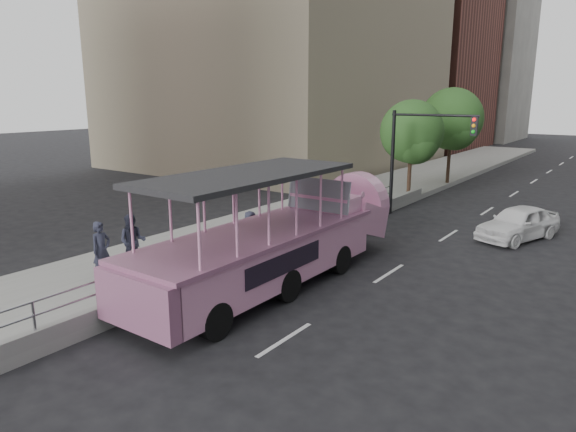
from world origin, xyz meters
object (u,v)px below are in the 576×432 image
parking_sign (354,197)px  traffic_signal (416,146)px  pedestrian_mid (133,241)px  car (518,223)px  street_tree_far (453,121)px  pedestrian_near (101,251)px  street_tree_near (413,134)px  pedestrian_far (250,232)px  duck_boat (281,239)px

parking_sign → traffic_signal: size_ratio=0.49×
pedestrian_mid → traffic_signal: size_ratio=0.35×
car → pedestrian_mid: bearing=-107.5°
parking_sign → street_tree_far: size_ratio=0.39×
car → pedestrian_mid: size_ratio=2.32×
car → pedestrian_near: 16.36m
car → street_tree_near: 8.93m
car → street_tree_far: bearing=141.0°
traffic_signal → street_tree_near: bearing=115.0°
car → pedestrian_mid: (-9.30, -12.28, 0.49)m
car → street_tree_near: size_ratio=0.73×
pedestrian_far → traffic_signal: size_ratio=0.29×
parking_sign → pedestrian_near: bearing=-106.5°
duck_boat → car: duck_boat is taller
car → street_tree_far: size_ratio=0.65×
street_tree_far → parking_sign: bearing=-87.8°
pedestrian_near → street_tree_near: bearing=-11.7°
pedestrian_far → pedestrian_mid: bearing=155.2°
car → traffic_signal: bearing=-175.7°
car → street_tree_far: 13.22m
parking_sign → street_tree_far: 14.16m
pedestrian_near → parking_sign: parking_sign is taller
pedestrian_mid → street_tree_far: size_ratio=0.28×
pedestrian_mid → pedestrian_far: (1.99, 3.63, -0.14)m
pedestrian_near → traffic_signal: size_ratio=0.35×
traffic_signal → pedestrian_far: bearing=-101.7°
parking_sign → street_tree_far: bearing=92.2°
car → pedestrian_near: pedestrian_near is taller
pedestrian_far → street_tree_near: (0.48, 13.50, 2.75)m
pedestrian_mid → parking_sign: bearing=28.8°
parking_sign → street_tree_far: street_tree_far is taller
traffic_signal → street_tree_near: 3.80m
duck_boat → car: (5.12, 9.74, -0.67)m
street_tree_far → street_tree_near: bearing=-91.9°
pedestrian_far → traffic_signal: bearing=-7.8°
pedestrian_mid → street_tree_near: size_ratio=0.32×
pedestrian_mid → street_tree_near: 17.51m
pedestrian_mid → street_tree_near: street_tree_near is taller
pedestrian_mid → parking_sign: 9.79m
car → street_tree_near: bearing=164.2°
duck_boat → traffic_signal: (-0.11, 11.17, 2.12)m
pedestrian_near → pedestrian_mid: pedestrian_near is taller
duck_boat → street_tree_far: bearing=94.2°
car → street_tree_far: (-6.63, 10.86, 3.59)m
duck_boat → street_tree_near: (-1.71, 14.60, 2.44)m
car → pedestrian_far: (-7.31, -8.64, 0.35)m
pedestrian_mid → street_tree_near: (2.47, 17.13, 2.61)m
pedestrian_far → street_tree_near: bearing=1.8°
traffic_signal → street_tree_far: (-1.40, 9.43, 0.81)m
duck_boat → street_tree_far: street_tree_far is taller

